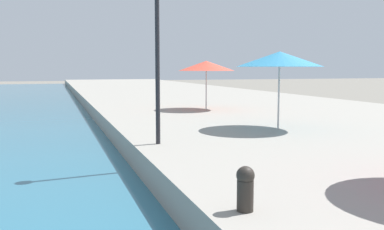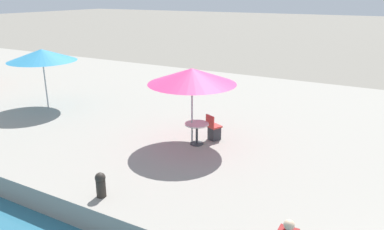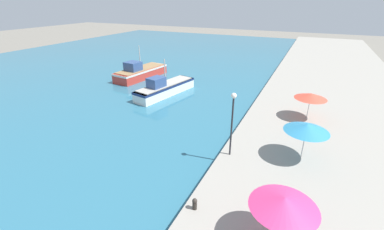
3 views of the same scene
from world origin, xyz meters
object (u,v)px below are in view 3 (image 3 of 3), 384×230
cafe_umbrella_white (307,128)px  cafe_umbrella_pink (284,202)px  fishing_boat_near (165,88)px  lamppost (233,114)px  fishing_boat_mid (140,72)px  cafe_umbrella_striped (311,96)px  mooring_bollard (195,204)px

cafe_umbrella_white → cafe_umbrella_pink: bearing=-93.6°
fishing_boat_near → cafe_umbrella_white: bearing=-16.9°
cafe_umbrella_white → lamppost: bearing=-160.4°
fishing_boat_mid → lamppost: 23.92m
cafe_umbrella_pink → lamppost: 7.28m
cafe_umbrella_pink → cafe_umbrella_striped: bearing=88.2°
fishing_boat_near → mooring_bollard: size_ratio=13.76×
cafe_umbrella_striped → mooring_bollard: (-4.65, -14.50, -1.80)m
cafe_umbrella_striped → lamppost: lamppost is taller
cafe_umbrella_pink → lamppost: lamppost is taller
fishing_boat_mid → cafe_umbrella_white: (22.91, -13.44, 2.10)m
cafe_umbrella_pink → lamppost: bearing=124.3°
fishing_boat_near → lamppost: size_ratio=1.97×
fishing_boat_mid → cafe_umbrella_pink: (22.43, -21.04, 2.09)m
fishing_boat_near → cafe_umbrella_pink: size_ratio=3.11×
fishing_boat_near → cafe_umbrella_white: (15.98, -8.72, 2.16)m
cafe_umbrella_pink → mooring_bollard: cafe_umbrella_pink is taller
fishing_boat_mid → cafe_umbrella_striped: bearing=-7.9°
fishing_boat_near → lamppost: lamppost is taller
fishing_boat_near → cafe_umbrella_pink: bearing=-34.8°
cafe_umbrella_striped → mooring_bollard: size_ratio=4.23×
cafe_umbrella_pink → mooring_bollard: size_ratio=4.42×
fishing_boat_near → lamppost: bearing=-30.5°
cafe_umbrella_striped → lamppost: 9.94m
fishing_boat_mid → lamppost: (18.35, -15.06, 2.86)m
fishing_boat_mid → cafe_umbrella_pink: bearing=-35.7°
mooring_bollard → lamppost: 6.34m
cafe_umbrella_pink → fishing_boat_near: bearing=133.5°
cafe_umbrella_white → mooring_bollard: bearing=-122.4°
cafe_umbrella_white → lamppost: size_ratio=0.63×
cafe_umbrella_pink → fishing_boat_mid: bearing=136.8°
cafe_umbrella_pink → cafe_umbrella_white: size_ratio=1.00×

